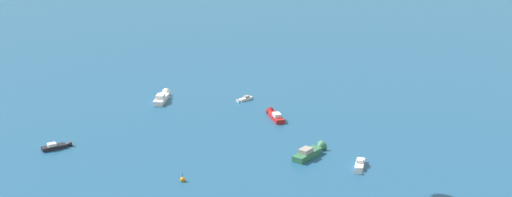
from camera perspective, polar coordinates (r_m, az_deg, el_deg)
The scene contains 7 objects.
motorboat_near_centre at distance 204.57m, azimuth 1.34°, elevation -1.23°, with size 2.57×8.62×2.48m.
motorboat_far_port at distance 176.86m, azimuth 7.37°, elevation -4.78°, with size 5.41×6.99×2.07m.
motorboat_offshore at distance 217.64m, azimuth -0.88°, elevation -0.04°, with size 5.12×3.07×1.45m.
motorboat_ahead at distance 182.36m, azimuth 3.92°, elevation -3.81°, with size 10.21×8.01×3.03m.
motorboat_mid_cluster at distance 219.30m, azimuth -6.68°, elevation 0.08°, with size 6.92×10.03×2.90m.
motorboat_outer_ring_d at distance 191.45m, azimuth -13.92°, elevation -3.31°, with size 7.12×3.10×2.00m.
marker_buoy at distance 170.06m, azimuth -5.24°, elevation -5.76°, with size 1.10×1.10×2.10m.
Camera 1 is at (48.27, 132.22, 71.39)m, focal length 56.20 mm.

